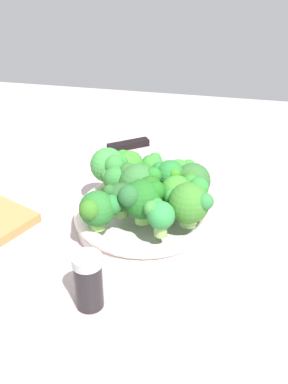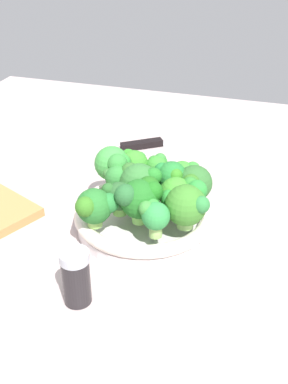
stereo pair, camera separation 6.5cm
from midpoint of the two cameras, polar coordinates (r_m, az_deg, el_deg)
ground_plane at (r=85.39cm, az=2.05°, el=-3.81°), size 130.00×130.00×2.50cm
bowl at (r=81.09cm, az=2.31°, el=-3.08°), size 23.43×23.43×4.05cm
broccoli_floret_0 at (r=80.61cm, az=-0.76°, el=1.50°), size 4.27×5.42×6.12cm
broccoli_floret_1 at (r=86.04cm, az=3.75°, el=3.03°), size 4.39×4.12×5.29cm
broccoli_floret_2 at (r=74.11cm, az=2.11°, el=-0.67°), size 6.93×6.68×7.39cm
broccoli_floret_3 at (r=80.35cm, az=8.09°, el=0.96°), size 6.73×6.99×6.61cm
broccoli_floret_4 at (r=76.77cm, az=6.33°, el=-0.35°), size 6.36×6.14×6.41cm
broccoli_floret_5 at (r=73.65cm, az=-3.32°, el=-1.79°), size 6.36×6.48×6.33cm
broccoli_floret_6 at (r=73.86cm, az=7.74°, el=-1.52°), size 7.18×7.08×7.19cm
broccoli_floret_7 at (r=86.07cm, az=0.89°, el=3.34°), size 5.31×5.42×6.00cm
broccoli_floret_8 at (r=80.40cm, az=5.58°, el=1.73°), size 5.11×5.70×6.98cm
broccoli_floret_9 at (r=78.87cm, az=1.81°, el=1.23°), size 6.48×7.48×7.34cm
broccoli_floret_10 at (r=83.40cm, az=-1.26°, el=3.29°), size 6.58×6.71×7.59cm
broccoli_floret_11 at (r=76.83cm, az=-0.51°, el=-0.47°), size 5.16×5.11×5.64cm
broccoli_floret_12 at (r=71.68cm, az=3.74°, el=-2.74°), size 4.66×4.85×5.83cm
broccoli_floret_13 at (r=84.13cm, az=7.05°, el=2.13°), size 4.52×5.25×5.35cm
knife at (r=110.76cm, az=3.79°, el=5.85°), size 17.46×23.01×1.50cm
pepper_shaker at (r=65.96cm, az=-5.23°, el=-10.08°), size 4.06×4.06×8.37cm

